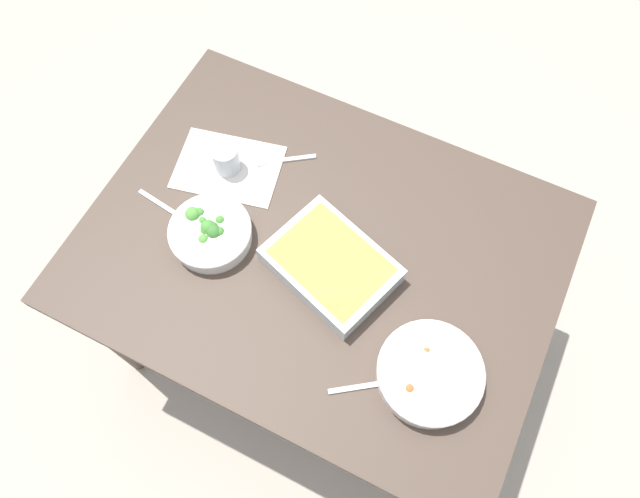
{
  "coord_description": "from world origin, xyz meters",
  "views": [
    {
      "loc": [
        -0.27,
        0.55,
        2.08
      ],
      "look_at": [
        0.0,
        0.0,
        0.74
      ],
      "focal_mm": 32.49,
      "sensor_mm": 36.0,
      "label": 1
    }
  ],
  "objects_px": {
    "broccoli_bowl": "(210,232)",
    "spoon_by_stew": "(377,384)",
    "stew_bowl": "(430,374)",
    "drink_cup": "(226,160)",
    "baking_dish": "(331,265)",
    "spoon_spare": "(275,161)",
    "spoon_by_broccoli": "(172,211)"
  },
  "relations": [
    {
      "from": "broccoli_bowl",
      "to": "drink_cup",
      "type": "relative_size",
      "value": 2.49
    },
    {
      "from": "stew_bowl",
      "to": "spoon_spare",
      "type": "xyz_separation_m",
      "value": [
        0.59,
        -0.36,
        -0.03
      ]
    },
    {
      "from": "broccoli_bowl",
      "to": "spoon_by_broccoli",
      "type": "xyz_separation_m",
      "value": [
        0.13,
        -0.02,
        -0.03
      ]
    },
    {
      "from": "stew_bowl",
      "to": "broccoli_bowl",
      "type": "bearing_deg",
      "value": -8.01
    },
    {
      "from": "stew_bowl",
      "to": "broccoli_bowl",
      "type": "height_order",
      "value": "broccoli_bowl"
    },
    {
      "from": "drink_cup",
      "to": "spoon_spare",
      "type": "xyz_separation_m",
      "value": [
        -0.11,
        -0.07,
        -0.03
      ]
    },
    {
      "from": "stew_bowl",
      "to": "drink_cup",
      "type": "bearing_deg",
      "value": -22.61
    },
    {
      "from": "stew_bowl",
      "to": "spoon_by_broccoli",
      "type": "height_order",
      "value": "stew_bowl"
    },
    {
      "from": "baking_dish",
      "to": "spoon_spare",
      "type": "xyz_separation_m",
      "value": [
        0.28,
        -0.22,
        -0.03
      ]
    },
    {
      "from": "broccoli_bowl",
      "to": "baking_dish",
      "type": "xyz_separation_m",
      "value": [
        -0.31,
        -0.05,
        0.0
      ]
    },
    {
      "from": "drink_cup",
      "to": "spoon_spare",
      "type": "distance_m",
      "value": 0.13
    },
    {
      "from": "spoon_by_broccoli",
      "to": "baking_dish",
      "type": "bearing_deg",
      "value": -175.35
    },
    {
      "from": "stew_bowl",
      "to": "spoon_by_stew",
      "type": "xyz_separation_m",
      "value": [
        0.1,
        0.07,
        -0.03
      ]
    },
    {
      "from": "stew_bowl",
      "to": "baking_dish",
      "type": "relative_size",
      "value": 0.69
    },
    {
      "from": "stew_bowl",
      "to": "spoon_by_stew",
      "type": "relative_size",
      "value": 1.59
    },
    {
      "from": "broccoli_bowl",
      "to": "spoon_by_stew",
      "type": "xyz_separation_m",
      "value": [
        -0.53,
        0.16,
        -0.03
      ]
    },
    {
      "from": "spoon_by_broccoli",
      "to": "spoon_by_stew",
      "type": "bearing_deg",
      "value": 165.2
    },
    {
      "from": "drink_cup",
      "to": "spoon_spare",
      "type": "relative_size",
      "value": 0.55
    },
    {
      "from": "spoon_by_broccoli",
      "to": "drink_cup",
      "type": "bearing_deg",
      "value": -108.66
    },
    {
      "from": "baking_dish",
      "to": "spoon_by_stew",
      "type": "bearing_deg",
      "value": 135.98
    },
    {
      "from": "spoon_by_broccoli",
      "to": "spoon_spare",
      "type": "xyz_separation_m",
      "value": [
        -0.17,
        -0.26,
        0.0
      ]
    },
    {
      "from": "baking_dish",
      "to": "spoon_by_broccoli",
      "type": "xyz_separation_m",
      "value": [
        0.44,
        0.04,
        -0.03
      ]
    },
    {
      "from": "drink_cup",
      "to": "spoon_by_broccoli",
      "type": "height_order",
      "value": "drink_cup"
    },
    {
      "from": "baking_dish",
      "to": "spoon_spare",
      "type": "distance_m",
      "value": 0.36
    },
    {
      "from": "broccoli_bowl",
      "to": "spoon_by_stew",
      "type": "bearing_deg",
      "value": 163.49
    },
    {
      "from": "stew_bowl",
      "to": "drink_cup",
      "type": "relative_size",
      "value": 2.89
    },
    {
      "from": "broccoli_bowl",
      "to": "drink_cup",
      "type": "distance_m",
      "value": 0.21
    },
    {
      "from": "broccoli_bowl",
      "to": "baking_dish",
      "type": "height_order",
      "value": "broccoli_bowl"
    },
    {
      "from": "broccoli_bowl",
      "to": "spoon_by_broccoli",
      "type": "relative_size",
      "value": 1.2
    },
    {
      "from": "broccoli_bowl",
      "to": "spoon_by_broccoli",
      "type": "distance_m",
      "value": 0.14
    },
    {
      "from": "stew_bowl",
      "to": "broccoli_bowl",
      "type": "relative_size",
      "value": 1.16
    },
    {
      "from": "baking_dish",
      "to": "drink_cup",
      "type": "distance_m",
      "value": 0.41
    }
  ]
}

